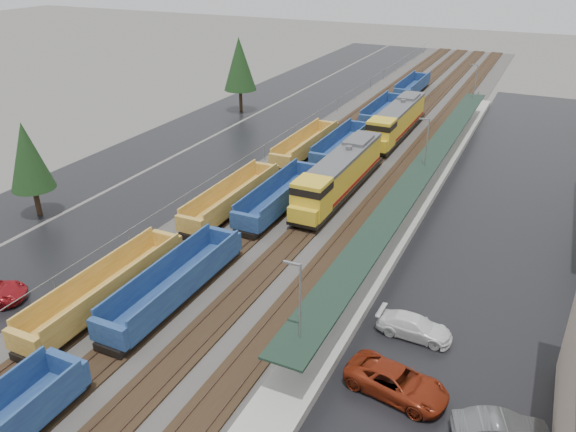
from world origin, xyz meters
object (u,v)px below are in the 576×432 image
(locomotive_trail, at_px, (396,121))
(well_string_yellow, at_px, (107,290))
(parked_car_east_b, at_px, (397,382))
(parked_car_east_c, at_px, (414,327))
(parked_car_east_e, at_px, (502,431))
(locomotive_lead, at_px, (339,175))
(well_string_blue, at_px, (280,197))

(locomotive_trail, height_order, well_string_yellow, locomotive_trail)
(locomotive_trail, relative_size, parked_car_east_b, 3.32)
(parked_car_east_c, distance_m, parked_car_east_e, 9.11)
(locomotive_lead, relative_size, well_string_blue, 0.17)
(parked_car_east_b, distance_m, parked_car_east_e, 5.89)
(locomotive_trail, bearing_deg, well_string_blue, -98.71)
(locomotive_trail, distance_m, parked_car_east_b, 47.25)
(locomotive_lead, relative_size, well_string_yellow, 0.23)
(parked_car_east_b, distance_m, parked_car_east_c, 5.61)
(well_string_blue, xyz_separation_m, parked_car_east_c, (16.45, -13.75, -0.52))
(well_string_yellow, relative_size, parked_car_east_e, 17.17)
(parked_car_east_b, bearing_deg, parked_car_east_e, -90.56)
(well_string_blue, height_order, parked_car_east_b, well_string_blue)
(locomotive_lead, distance_m, locomotive_trail, 21.00)
(well_string_yellow, bearing_deg, parked_car_east_c, 15.66)
(well_string_yellow, xyz_separation_m, parked_car_east_b, (20.83, 0.14, -0.37))
(locomotive_lead, distance_m, parked_car_east_c, 22.66)
(well_string_yellow, bearing_deg, parked_car_east_e, -2.12)
(locomotive_lead, xyz_separation_m, parked_car_east_c, (12.45, -18.86, -1.66))
(locomotive_trail, bearing_deg, well_string_yellow, -99.95)
(well_string_blue, distance_m, parked_car_east_e, 30.50)
(locomotive_lead, xyz_separation_m, parked_car_east_b, (12.83, -24.45, -1.55))
(locomotive_lead, bearing_deg, parked_car_east_c, -56.56)
(well_string_blue, height_order, parked_car_east_e, well_string_blue)
(locomotive_lead, distance_m, well_string_blue, 6.59)
(locomotive_lead, height_order, well_string_blue, locomotive_lead)
(locomotive_trail, height_order, parked_car_east_e, locomotive_trail)
(well_string_blue, xyz_separation_m, parked_car_east_b, (16.83, -19.35, -0.41))
(locomotive_trail, xyz_separation_m, well_string_yellow, (-8.00, -45.59, -1.17))
(well_string_yellow, relative_size, parked_car_east_b, 14.33)
(well_string_yellow, distance_m, parked_car_east_b, 20.83)
(well_string_yellow, distance_m, parked_car_east_c, 21.25)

